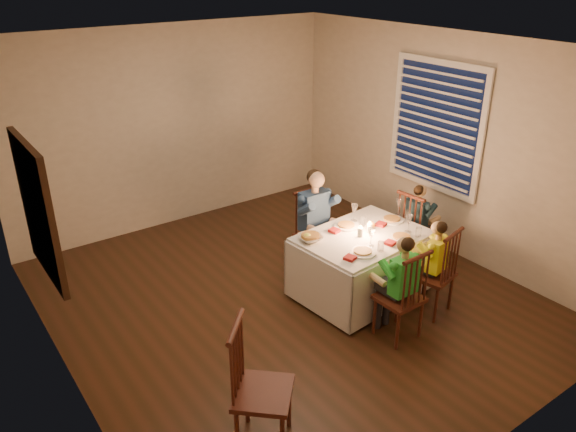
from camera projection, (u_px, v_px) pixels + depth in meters
ground at (289, 298)px, 5.99m from camera, size 5.00×5.00×0.00m
wall_left at (49, 249)px, 4.25m from camera, size 0.02×5.00×2.60m
wall_right at (443, 144)px, 6.64m from camera, size 0.02×5.00×2.60m
wall_back at (176, 127)px, 7.29m from camera, size 4.50×0.02×2.60m
ceiling at (289, 47)px, 4.90m from camera, size 5.00×5.00×0.00m
dining_table at (362, 252)px, 5.89m from camera, size 1.42×1.08×0.66m
chair_adult at (314, 268)px, 6.57m from camera, size 0.39×0.37×0.95m
chair_near_left at (396, 335)px, 5.41m from camera, size 0.40×0.38×0.95m
chair_near_right at (428, 310)px, 5.80m from camera, size 0.46×0.45×0.95m
chair_end at (413, 264)px, 6.65m from camera, size 0.41×0.43×0.95m
adult at (314, 268)px, 6.57m from camera, size 0.44×0.40×1.21m
child_green at (396, 335)px, 5.41m from camera, size 0.36×0.33×1.06m
child_yellow at (428, 310)px, 5.80m from camera, size 0.38×0.36×1.02m
child_teal at (413, 264)px, 6.65m from camera, size 0.33×0.35×1.01m
setting_adult at (346, 226)px, 5.98m from camera, size 0.28×0.28×0.02m
setting_green at (363, 252)px, 5.45m from camera, size 0.28×0.28×0.02m
setting_yellow at (401, 238)px, 5.73m from camera, size 0.28×0.28×0.02m
setting_teal at (392, 220)px, 6.12m from camera, size 0.28×0.28×0.02m
candle_left at (360, 232)px, 5.76m from camera, size 0.06×0.06×0.10m
candle_right at (369, 228)px, 5.84m from camera, size 0.06×0.06×0.10m
squash at (307, 237)px, 5.66m from camera, size 0.09×0.09×0.09m
orange_fruit at (371, 225)px, 5.93m from camera, size 0.08×0.08×0.08m
serving_bowl at (310, 238)px, 5.68m from camera, size 0.29×0.29×0.06m
wall_mirror at (38, 211)px, 4.41m from camera, size 0.06×0.95×1.15m
window_blinds at (436, 126)px, 6.60m from camera, size 0.07×1.34×1.54m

